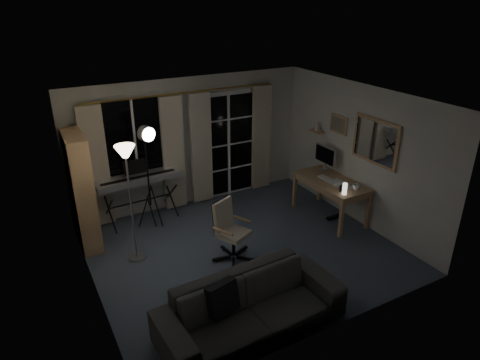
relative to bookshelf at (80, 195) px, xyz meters
name	(u,v)px	position (x,y,z in m)	size (l,w,h in m)	color
floor	(244,250)	(2.12, -1.38, -0.89)	(4.50, 4.00, 0.02)	#3B4455
window	(134,136)	(1.07, 0.60, 0.62)	(1.20, 0.08, 1.40)	white
french_door	(228,145)	(2.87, 0.60, 0.15)	(1.32, 0.09, 2.11)	white
curtains	(187,151)	(1.99, 0.50, 0.22)	(3.60, 0.07, 2.13)	gold
bookshelf	(80,195)	(0.00, 0.00, 0.00)	(0.31, 0.86, 1.85)	tan
torchiere_lamp	(127,170)	(0.58, -0.78, 0.59)	(0.37, 0.37, 1.82)	#B2B2B7
keyboard_piano	(138,180)	(1.00, 0.32, -0.08)	(1.46, 0.75, 1.05)	black
studio_light	(147,146)	(1.11, -0.02, 0.62)	(0.41, 0.42, 1.86)	black
office_chair	(228,225)	(1.83, -1.41, -0.32)	(0.65, 0.64, 0.94)	black
desk	(331,185)	(4.00, -1.16, -0.24)	(0.70, 1.36, 0.73)	#9E7B51
monitor	(325,156)	(4.20, -0.71, 0.12)	(0.18, 0.52, 0.45)	silver
desk_clutter	(337,194)	(3.94, -1.39, -0.31)	(0.42, 0.83, 0.92)	white
mug	(356,186)	(4.10, -1.66, -0.09)	(0.12, 0.09, 0.12)	silver
wall_mirror	(376,142)	(4.34, -1.73, 0.67)	(0.04, 0.94, 0.74)	tan
framed_print	(339,124)	(4.35, -0.83, 0.72)	(0.03, 0.42, 0.32)	tan
wall_shelf	(317,128)	(4.28, -0.33, 0.53)	(0.16, 0.30, 0.18)	tan
sofa	(251,299)	(1.36, -2.92, -0.43)	(2.28, 0.76, 0.88)	#313134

